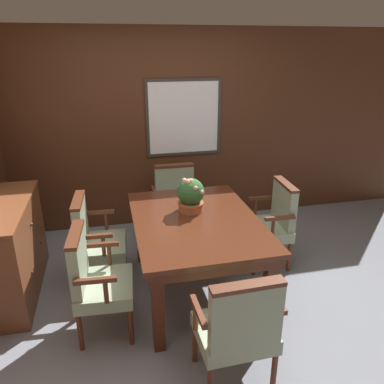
{
  "coord_description": "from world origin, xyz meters",
  "views": [
    {
      "loc": [
        -0.68,
        -2.74,
        2.22
      ],
      "look_at": [
        0.04,
        0.37,
        0.97
      ],
      "focal_mm": 35.0,
      "sensor_mm": 36.0,
      "label": 1
    }
  ],
  "objects_px": {
    "potted_plant": "(191,195)",
    "sideboard_cabinet": "(9,250)",
    "chair_head_near": "(238,327)",
    "chair_left_far": "(94,238)",
    "chair_left_near": "(95,278)",
    "dining_table": "(196,228)",
    "chair_right_far": "(273,220)",
    "chair_head_far": "(176,200)"
  },
  "relations": [
    {
      "from": "chair_head_near",
      "to": "chair_left_far",
      "type": "bearing_deg",
      "value": -58.71
    },
    {
      "from": "chair_right_far",
      "to": "potted_plant",
      "type": "xyz_separation_m",
      "value": [
        -0.93,
        -0.17,
        0.43
      ]
    },
    {
      "from": "chair_head_near",
      "to": "sideboard_cabinet",
      "type": "distance_m",
      "value": 2.27
    },
    {
      "from": "chair_right_far",
      "to": "chair_left_near",
      "type": "distance_m",
      "value": 1.95
    },
    {
      "from": "sideboard_cabinet",
      "to": "chair_left_near",
      "type": "bearing_deg",
      "value": -41.8
    },
    {
      "from": "chair_head_far",
      "to": "sideboard_cabinet",
      "type": "xyz_separation_m",
      "value": [
        -1.72,
        -0.73,
        -0.04
      ]
    },
    {
      "from": "chair_head_far",
      "to": "chair_left_near",
      "type": "height_order",
      "value": "same"
    },
    {
      "from": "chair_right_far",
      "to": "dining_table",
      "type": "bearing_deg",
      "value": -66.63
    },
    {
      "from": "chair_right_far",
      "to": "chair_left_near",
      "type": "bearing_deg",
      "value": -66.92
    },
    {
      "from": "chair_left_far",
      "to": "dining_table",
      "type": "bearing_deg",
      "value": -108.17
    },
    {
      "from": "chair_left_far",
      "to": "sideboard_cabinet",
      "type": "bearing_deg",
      "value": 92.08
    },
    {
      "from": "chair_head_far",
      "to": "sideboard_cabinet",
      "type": "relative_size",
      "value": 0.72
    },
    {
      "from": "dining_table",
      "to": "chair_left_near",
      "type": "bearing_deg",
      "value": -160.27
    },
    {
      "from": "chair_right_far",
      "to": "potted_plant",
      "type": "bearing_deg",
      "value": -76.82
    },
    {
      "from": "chair_head_near",
      "to": "chair_left_far",
      "type": "relative_size",
      "value": 1.0
    },
    {
      "from": "chair_head_near",
      "to": "chair_right_far",
      "type": "relative_size",
      "value": 1.0
    },
    {
      "from": "chair_right_far",
      "to": "chair_head_near",
      "type": "bearing_deg",
      "value": -28.78
    },
    {
      "from": "dining_table",
      "to": "chair_head_near",
      "type": "bearing_deg",
      "value": -88.89
    },
    {
      "from": "potted_plant",
      "to": "sideboard_cabinet",
      "type": "distance_m",
      "value": 1.76
    },
    {
      "from": "chair_head_far",
      "to": "sideboard_cabinet",
      "type": "bearing_deg",
      "value": -156.8
    },
    {
      "from": "chair_left_far",
      "to": "chair_right_far",
      "type": "relative_size",
      "value": 1.0
    },
    {
      "from": "chair_left_near",
      "to": "potted_plant",
      "type": "distance_m",
      "value": 1.12
    },
    {
      "from": "chair_left_far",
      "to": "sideboard_cabinet",
      "type": "relative_size",
      "value": 0.72
    },
    {
      "from": "chair_left_near",
      "to": "potted_plant",
      "type": "bearing_deg",
      "value": -56.78
    },
    {
      "from": "chair_head_far",
      "to": "chair_left_far",
      "type": "bearing_deg",
      "value": -141.47
    },
    {
      "from": "chair_left_far",
      "to": "chair_head_far",
      "type": "bearing_deg",
      "value": -48.29
    },
    {
      "from": "chair_head_near",
      "to": "chair_left_near",
      "type": "height_order",
      "value": "same"
    },
    {
      "from": "potted_plant",
      "to": "sideboard_cabinet",
      "type": "relative_size",
      "value": 0.26
    },
    {
      "from": "chair_head_near",
      "to": "potted_plant",
      "type": "relative_size",
      "value": 2.74
    },
    {
      "from": "chair_left_near",
      "to": "sideboard_cabinet",
      "type": "bearing_deg",
      "value": 52.29
    },
    {
      "from": "chair_head_near",
      "to": "potted_plant",
      "type": "distance_m",
      "value": 1.36
    },
    {
      "from": "chair_head_near",
      "to": "dining_table",
      "type": "bearing_deg",
      "value": -90.12
    },
    {
      "from": "chair_head_far",
      "to": "chair_left_near",
      "type": "xyz_separation_m",
      "value": [
        -0.93,
        -1.44,
        0.0
      ]
    },
    {
      "from": "dining_table",
      "to": "chair_right_far",
      "type": "height_order",
      "value": "chair_right_far"
    },
    {
      "from": "chair_left_near",
      "to": "potted_plant",
      "type": "relative_size",
      "value": 2.74
    },
    {
      "from": "dining_table",
      "to": "chair_head_near",
      "type": "xyz_separation_m",
      "value": [
        0.02,
        -1.11,
        -0.17
      ]
    },
    {
      "from": "dining_table",
      "to": "chair_head_far",
      "type": "bearing_deg",
      "value": 88.56
    },
    {
      "from": "chair_head_near",
      "to": "chair_right_far",
      "type": "distance_m",
      "value": 1.71
    },
    {
      "from": "chair_left_far",
      "to": "sideboard_cabinet",
      "type": "xyz_separation_m",
      "value": [
        -0.77,
        0.02,
        -0.04
      ]
    },
    {
      "from": "chair_head_near",
      "to": "chair_left_far",
      "type": "height_order",
      "value": "same"
    },
    {
      "from": "chair_head_far",
      "to": "sideboard_cabinet",
      "type": "distance_m",
      "value": 1.87
    },
    {
      "from": "chair_right_far",
      "to": "potted_plant",
      "type": "relative_size",
      "value": 2.74
    }
  ]
}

